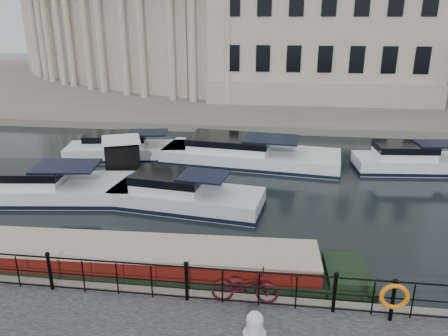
# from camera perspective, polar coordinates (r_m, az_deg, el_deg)

# --- Properties ---
(ground_plane) EXTENTS (160.00, 160.00, 0.00)m
(ground_plane) POSITION_cam_1_polar(r_m,az_deg,el_deg) (14.95, -2.95, -13.42)
(ground_plane) COLOR black
(ground_plane) RESTS_ON ground
(far_bank) EXTENTS (120.00, 42.00, 0.55)m
(far_bank) POSITION_cam_1_polar(r_m,az_deg,el_deg) (51.99, 4.70, 10.71)
(far_bank) COLOR #6B665B
(far_bank) RESTS_ON ground_plane
(railing) EXTENTS (24.14, 0.14, 1.22)m
(railing) POSITION_cam_1_polar(r_m,az_deg,el_deg) (12.45, -4.92, -14.32)
(railing) COLOR black
(railing) RESTS_ON near_quay
(civic_building) EXTENTS (53.55, 31.84, 16.85)m
(civic_building) POSITION_cam_1_polar(r_m,az_deg,el_deg) (47.18, 3.40, 18.11)
(civic_building) COLOR #ADA38C
(civic_building) RESTS_ON far_bank
(bicycle) EXTENTS (1.89, 0.72, 0.98)m
(bicycle) POSITION_cam_1_polar(r_m,az_deg,el_deg) (12.43, 2.73, -15.20)
(bicycle) COLOR #470C18
(bicycle) RESTS_ON near_quay
(mooring_bollard) EXTENTS (0.58, 0.58, 0.66)m
(mooring_bollard) POSITION_cam_1_polar(r_m,az_deg,el_deg) (11.50, 4.04, -19.65)
(mooring_bollard) COLOR silver
(mooring_bollard) RESTS_ON near_quay
(life_ring_post) EXTENTS (0.75, 0.20, 1.22)m
(life_ring_post) POSITION_cam_1_polar(r_m,az_deg,el_deg) (12.35, 21.34, -15.42)
(life_ring_post) COLOR black
(life_ring_post) RESTS_ON near_quay
(narrowboat) EXTENTS (15.81, 2.64, 1.57)m
(narrowboat) POSITION_cam_1_polar(r_m,az_deg,el_deg) (14.84, -13.36, -12.58)
(narrowboat) COLOR black
(narrowboat) RESTS_ON ground_plane
(harbour_hut) EXTENTS (3.18, 2.94, 2.16)m
(harbour_hut) POSITION_cam_1_polar(r_m,az_deg,el_deg) (23.27, -13.12, 1.02)
(harbour_hut) COLOR #6B665B
(harbour_hut) RESTS_ON ground_plane
(cabin_cruisers) EXTENTS (26.61, 10.39, 1.99)m
(cabin_cruisers) POSITION_cam_1_polar(r_m,az_deg,el_deg) (23.02, -3.83, -0.24)
(cabin_cruisers) COLOR white
(cabin_cruisers) RESTS_ON ground_plane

